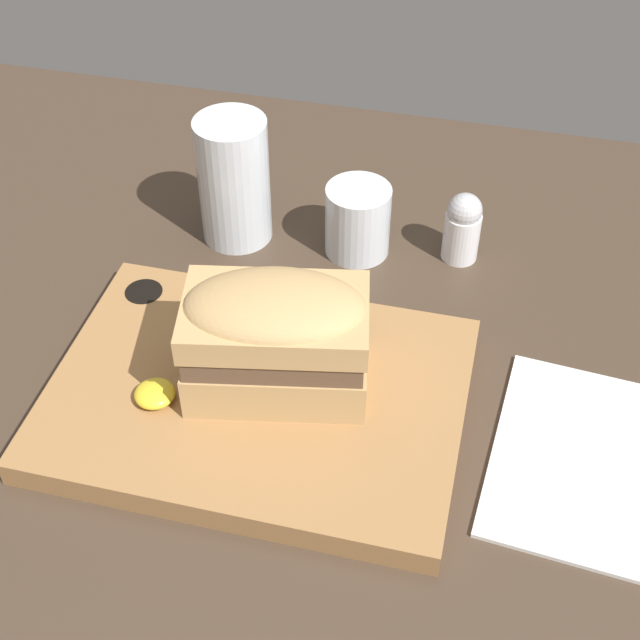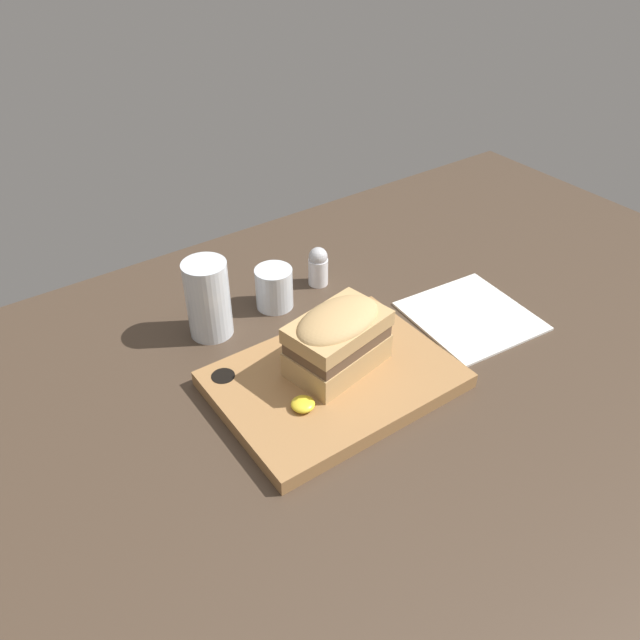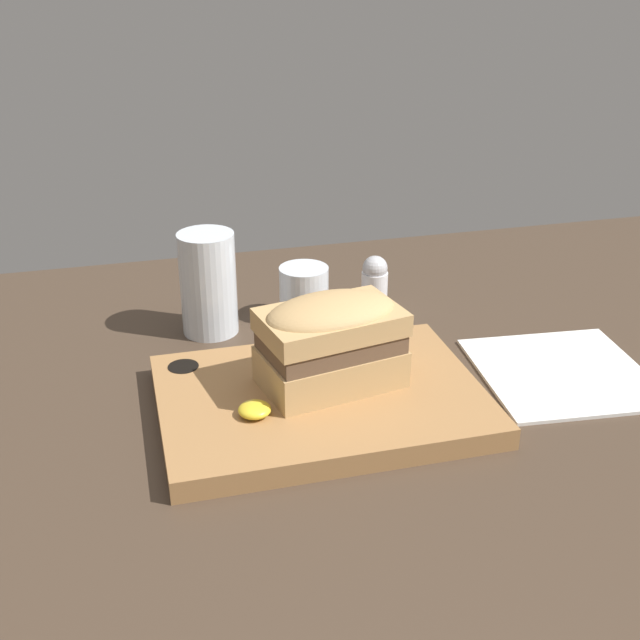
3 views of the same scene
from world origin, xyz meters
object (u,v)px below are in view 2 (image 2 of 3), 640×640
serving_board (333,380)px  salt_shaker (318,266)px  water_glass (209,304)px  wine_glass (274,290)px  sandwich (338,337)px  napkin (471,316)px

serving_board → salt_shaker: size_ratio=4.59×
serving_board → water_glass: size_ratio=2.58×
serving_board → wine_glass: wine_glass is taller
wine_glass → serving_board: bearing=-99.6°
sandwich → salt_shaker: (11.92, 21.71, -3.88)cm
water_glass → serving_board: bearing=-68.5°
water_glass → napkin: (36.40, -20.90, -5.29)cm
napkin → salt_shaker: bearing=123.0°
water_glass → salt_shaker: (21.73, 1.68, -1.90)cm
water_glass → wine_glass: water_glass is taller
water_glass → salt_shaker: water_glass is taller
water_glass → salt_shaker: 21.88cm
wine_glass → salt_shaker: (9.77, 1.29, 0.45)cm
serving_board → sandwich: 6.59cm
wine_glass → water_glass: bearing=-178.1°
water_glass → salt_shaker: size_ratio=1.78×
sandwich → wine_glass: bearing=84.0°
sandwich → water_glass: water_glass is taller
water_glass → wine_glass: 12.20cm
napkin → serving_board: bearing=-179.5°
sandwich → wine_glass: size_ratio=2.18×
water_glass → napkin: bearing=-29.9°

